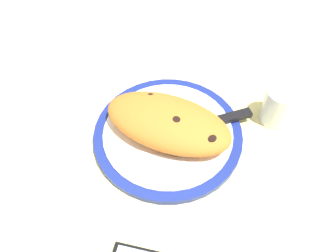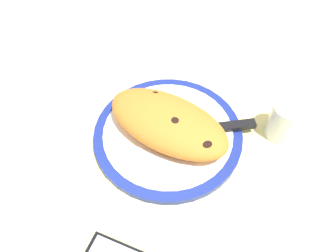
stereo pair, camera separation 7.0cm
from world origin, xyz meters
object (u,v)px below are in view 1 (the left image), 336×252
(plate, at_px, (168,134))
(calzone, at_px, (170,122))
(fork, at_px, (166,158))
(water_glass, at_px, (278,107))
(knife, at_px, (219,121))

(plate, bearing_deg, calzone, 44.41)
(calzone, bearing_deg, plate, -135.59)
(fork, distance_m, water_glass, 0.27)
(fork, height_order, knife, knife)
(calzone, relative_size, fork, 1.70)
(calzone, relative_size, water_glass, 3.15)
(fork, xyz_separation_m, water_glass, (0.19, 0.18, 0.02))
(water_glass, bearing_deg, knife, -150.92)
(knife, relative_size, water_glass, 2.11)
(knife, xyz_separation_m, water_glass, (0.11, 0.06, 0.02))
(water_glass, bearing_deg, fork, -136.34)
(fork, bearing_deg, calzone, 101.13)
(plate, relative_size, fork, 1.94)
(fork, distance_m, knife, 0.14)
(knife, bearing_deg, fork, -123.24)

